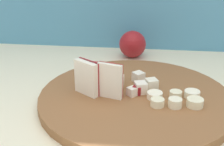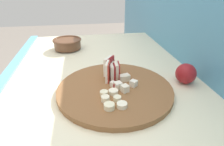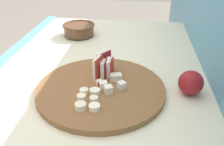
{
  "view_description": "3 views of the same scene",
  "coord_description": "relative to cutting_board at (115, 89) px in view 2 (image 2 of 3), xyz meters",
  "views": [
    {
      "loc": [
        0.09,
        -0.49,
        1.19
      ],
      "look_at": [
        0.03,
        0.02,
        0.97
      ],
      "focal_mm": 50.56,
      "sensor_mm": 36.0,
      "label": 1
    },
    {
      "loc": [
        0.58,
        -0.05,
        1.23
      ],
      "look_at": [
        0.06,
        0.03,
        0.97
      ],
      "focal_mm": 30.54,
      "sensor_mm": 36.0,
      "label": 2
    },
    {
      "loc": [
        0.64,
        0.14,
        1.29
      ],
      "look_at": [
        0.05,
        0.07,
        0.96
      ],
      "focal_mm": 38.97,
      "sensor_mm": 36.0,
      "label": 3
    }
  ],
  "objects": [
    {
      "name": "banana_slice_rows",
      "position": [
        0.07,
        -0.02,
        0.02
      ],
      "size": [
        0.1,
        0.07,
        0.02
      ],
      "color": "beige",
      "rests_on": "cutting_board"
    },
    {
      "name": "cutting_board",
      "position": [
        0.0,
        0.0,
        0.0
      ],
      "size": [
        0.36,
        0.36,
        0.02
      ],
      "primitive_type": "cylinder",
      "color": "brown",
      "rests_on": "tiled_countertop"
    },
    {
      "name": "ceramic_bowl",
      "position": [
        -0.43,
        -0.17,
        0.02
      ],
      "size": [
        0.14,
        0.14,
        0.05
      ],
      "color": "brown",
      "rests_on": "tiled_countertop"
    },
    {
      "name": "apple_wedge_fan",
      "position": [
        -0.07,
        0.0,
        0.04
      ],
      "size": [
        0.09,
        0.05,
        0.07
      ],
      "color": "maroon",
      "rests_on": "cutting_board"
    },
    {
      "name": "tile_backsplash",
      "position": [
        -0.07,
        0.33,
        -0.19
      ],
      "size": [
        2.4,
        0.04,
        1.45
      ],
      "primitive_type": "cube",
      "color": "#4C8EB2",
      "rests_on": "ground"
    },
    {
      "name": "whole_apple",
      "position": [
        -0.02,
        0.25,
        0.03
      ],
      "size": [
        0.07,
        0.07,
        0.07
      ],
      "primitive_type": "sphere",
      "color": "maroon",
      "rests_on": "tiled_countertop"
    },
    {
      "name": "apple_dice_pile",
      "position": [
        -0.01,
        0.03,
        0.02
      ],
      "size": [
        0.09,
        0.09,
        0.02
      ],
      "color": "white",
      "rests_on": "cutting_board"
    }
  ]
}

